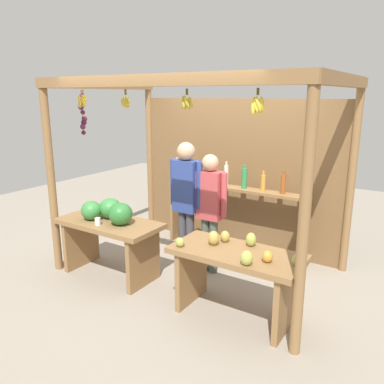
% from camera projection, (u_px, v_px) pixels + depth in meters
% --- Properties ---
extents(ground_plane, '(12.00, 12.00, 0.00)m').
position_uv_depth(ground_plane, '(200.00, 269.00, 5.19)').
color(ground_plane, gray).
rests_on(ground_plane, ground).
extents(market_stall, '(3.37, 2.12, 2.48)m').
position_uv_depth(market_stall, '(219.00, 159.00, 5.23)').
color(market_stall, olive).
rests_on(market_stall, ground).
extents(fruit_counter_left, '(1.36, 0.64, 1.01)m').
position_uv_depth(fruit_counter_left, '(109.00, 227.00, 4.87)').
color(fruit_counter_left, olive).
rests_on(fruit_counter_left, ground).
extents(fruit_counter_right, '(1.36, 0.65, 0.89)m').
position_uv_depth(fruit_counter_right, '(236.00, 267.00, 3.96)').
color(fruit_counter_right, olive).
rests_on(fruit_counter_right, ground).
extents(bottle_shelf_unit, '(2.16, 0.22, 1.36)m').
position_uv_depth(bottle_shelf_unit, '(234.00, 199.00, 5.54)').
color(bottle_shelf_unit, olive).
rests_on(bottle_shelf_unit, ground).
extents(vendor_man, '(0.48, 0.23, 1.71)m').
position_uv_depth(vendor_man, '(186.00, 194.00, 4.99)').
color(vendor_man, '#444248').
rests_on(vendor_man, ground).
extents(vendor_woman, '(0.48, 0.21, 1.57)m').
position_uv_depth(vendor_woman, '(210.00, 203.00, 4.90)').
color(vendor_woman, '#4A5749').
rests_on(vendor_woman, ground).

